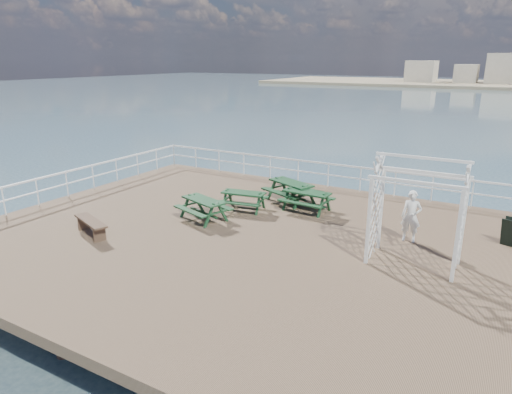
% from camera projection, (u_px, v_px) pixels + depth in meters
% --- Properties ---
extents(ground, '(18.00, 14.00, 0.30)m').
position_uv_depth(ground, '(250.00, 240.00, 14.89)').
color(ground, brown).
rests_on(ground, ground).
extents(railing, '(17.77, 13.76, 1.10)m').
position_uv_depth(railing, '(284.00, 191.00, 16.75)').
color(railing, silver).
rests_on(railing, ground).
extents(picnic_table_a, '(1.82, 1.57, 0.79)m').
position_uv_depth(picnic_table_a, '(244.00, 197.00, 17.28)').
color(picnic_table_a, '#123318').
rests_on(picnic_table_a, ground).
extents(picnic_table_b, '(2.36, 2.16, 0.93)m').
position_uv_depth(picnic_table_b, '(291.00, 187.00, 18.20)').
color(picnic_table_b, '#123318').
rests_on(picnic_table_b, ground).
extents(picnic_table_c, '(1.84, 1.52, 0.86)m').
position_uv_depth(picnic_table_c, '(307.00, 197.00, 17.17)').
color(picnic_table_c, '#123318').
rests_on(picnic_table_c, ground).
extents(picnic_table_d, '(2.09, 1.88, 0.85)m').
position_uv_depth(picnic_table_d, '(203.00, 205.00, 16.23)').
color(picnic_table_d, '#123318').
rests_on(picnic_table_d, ground).
extents(flat_bench_near, '(1.83, 1.02, 0.52)m').
position_uv_depth(flat_bench_near, '(91.00, 224.00, 14.82)').
color(flat_bench_near, brown).
rests_on(flat_bench_near, ground).
extents(trellis_arbor, '(2.47, 1.33, 3.07)m').
position_uv_depth(trellis_arbor, '(416.00, 218.00, 12.47)').
color(trellis_arbor, silver).
rests_on(trellis_arbor, ground).
extents(sandwich_board, '(0.63, 0.53, 0.90)m').
position_uv_depth(sandwich_board, '(512.00, 233.00, 13.90)').
color(sandwich_board, black).
rests_on(sandwich_board, ground).
extents(person, '(0.63, 0.45, 1.64)m').
position_uv_depth(person, '(411.00, 216.00, 14.22)').
color(person, silver).
rests_on(person, ground).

